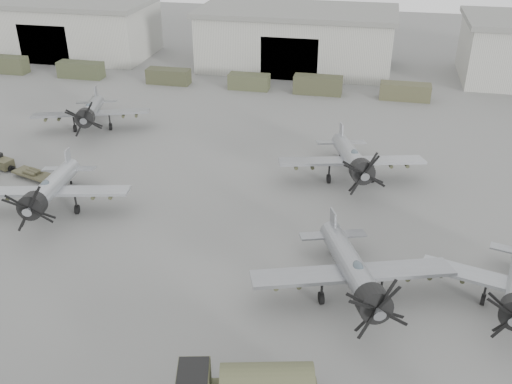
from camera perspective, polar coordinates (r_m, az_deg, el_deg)
ground at (r=35.98m, az=-11.61°, el=-15.38°), size 220.00×220.00×0.00m
hangar_left at (r=101.00m, az=-18.60°, el=15.42°), size 29.00×14.80×8.70m
hangar_center at (r=88.49m, az=4.08°, el=15.09°), size 29.00×14.80×8.70m
support_truck_0 at (r=93.75m, az=-23.67°, el=11.60°), size 6.20×2.20×2.42m
support_truck_1 at (r=87.51m, az=-17.11°, el=11.60°), size 6.56×2.20×2.28m
support_truck_2 at (r=82.06m, az=-8.74°, el=11.37°), size 6.02×2.20×2.07m
support_truck_3 at (r=78.82m, az=-0.71°, el=10.98°), size 5.53×2.20×2.06m
support_truck_4 at (r=77.32m, az=6.21°, el=10.60°), size 6.40×2.20×2.40m
support_truck_5 at (r=77.10m, az=14.67°, el=9.70°), size 6.42×2.20×2.14m
aircraft_mid_1 at (r=50.08m, az=-19.98°, el=0.23°), size 13.11×11.80×5.21m
aircraft_mid_2 at (r=37.82m, az=9.79°, el=-7.87°), size 13.42×12.09×5.39m
aircraft_far_0 at (r=66.63m, az=-16.24°, el=7.76°), size 12.93×11.66×5.21m
aircraft_far_1 at (r=52.97m, az=9.62°, el=3.29°), size 13.60×12.24×5.41m
tug_trailer at (r=59.78m, az=-23.04°, el=2.30°), size 7.41×3.56×1.48m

